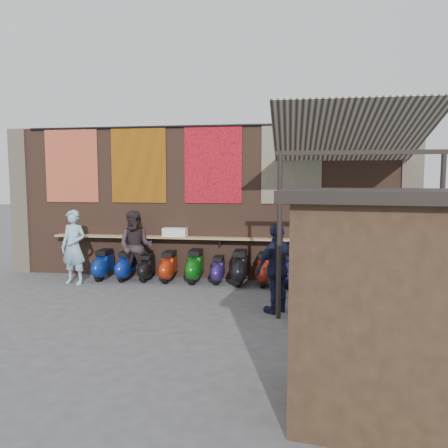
# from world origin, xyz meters

# --- Properties ---
(ground) EXTENTS (70.00, 70.00, 0.00)m
(ground) POSITION_xyz_m (0.00, 0.00, 0.00)
(ground) COLOR #474749
(ground) RESTS_ON ground
(brick_wall) EXTENTS (10.00, 0.40, 4.00)m
(brick_wall) POSITION_xyz_m (0.00, 2.70, 2.00)
(brick_wall) COLOR brown
(brick_wall) RESTS_ON ground
(pier_left) EXTENTS (0.50, 0.50, 4.00)m
(pier_left) POSITION_xyz_m (-5.20, 2.70, 2.00)
(pier_left) COLOR #4C4238
(pier_left) RESTS_ON ground
(pier_right) EXTENTS (0.50, 0.50, 4.00)m
(pier_right) POSITION_xyz_m (5.20, 2.70, 2.00)
(pier_right) COLOR #4C4238
(pier_right) RESTS_ON ground
(eating_counter) EXTENTS (8.00, 0.32, 0.05)m
(eating_counter) POSITION_xyz_m (0.00, 2.33, 1.10)
(eating_counter) COLOR #9E7A51
(eating_counter) RESTS_ON brick_wall
(shelf_box) EXTENTS (0.62, 0.31, 0.23)m
(shelf_box) POSITION_xyz_m (-0.68, 2.30, 1.24)
(shelf_box) COLOR white
(shelf_box) RESTS_ON eating_counter
(tapestry_redgold) EXTENTS (1.50, 0.02, 2.00)m
(tapestry_redgold) POSITION_xyz_m (-3.60, 2.48, 3.00)
(tapestry_redgold) COLOR maroon
(tapestry_redgold) RESTS_ON brick_wall
(tapestry_sun) EXTENTS (1.50, 0.02, 2.00)m
(tapestry_sun) POSITION_xyz_m (-1.70, 2.48, 3.00)
(tapestry_sun) COLOR orange
(tapestry_sun) RESTS_ON brick_wall
(tapestry_orange) EXTENTS (1.50, 0.02, 2.00)m
(tapestry_orange) POSITION_xyz_m (0.30, 2.48, 3.00)
(tapestry_orange) COLOR red
(tapestry_orange) RESTS_ON brick_wall
(tapestry_multi) EXTENTS (1.50, 0.02, 2.00)m
(tapestry_multi) POSITION_xyz_m (2.30, 2.48, 3.00)
(tapestry_multi) COLOR #256987
(tapestry_multi) RESTS_ON brick_wall
(hang_rail) EXTENTS (9.50, 0.06, 0.06)m
(hang_rail) POSITION_xyz_m (0.00, 2.47, 3.98)
(hang_rail) COLOR black
(hang_rail) RESTS_ON brick_wall
(scooter_stool_0) EXTENTS (0.37, 0.82, 0.78)m
(scooter_stool_0) POSITION_xyz_m (-2.53, 1.97, 0.39)
(scooter_stool_0) COLOR navy
(scooter_stool_0) RESTS_ON ground
(scooter_stool_1) EXTENTS (0.35, 0.79, 0.75)m
(scooter_stool_1) POSITION_xyz_m (-1.93, 1.99, 0.37)
(scooter_stool_1) COLOR navy
(scooter_stool_1) RESTS_ON ground
(scooter_stool_2) EXTENTS (0.32, 0.71, 0.67)m
(scooter_stool_2) POSITION_xyz_m (-1.36, 2.02, 0.34)
(scooter_stool_2) COLOR black
(scooter_stool_2) RESTS_ON ground
(scooter_stool_3) EXTENTS (0.36, 0.80, 0.76)m
(scooter_stool_3) POSITION_xyz_m (-0.78, 2.02, 0.38)
(scooter_stool_3) COLOR #A3260C
(scooter_stool_3) RESTS_ON ground
(scooter_stool_4) EXTENTS (0.39, 0.86, 0.82)m
(scooter_stool_4) POSITION_xyz_m (-0.09, 2.04, 0.41)
(scooter_stool_4) COLOR #0C5A10
(scooter_stool_4) RESTS_ON ground
(scooter_stool_5) EXTENTS (0.32, 0.71, 0.67)m
(scooter_stool_5) POSITION_xyz_m (0.51, 2.03, 0.34)
(scooter_stool_5) COLOR navy
(scooter_stool_5) RESTS_ON ground
(scooter_stool_6) EXTENTS (0.40, 0.89, 0.85)m
(scooter_stool_6) POSITION_xyz_m (1.07, 1.96, 0.42)
(scooter_stool_6) COLOR black
(scooter_stool_6) RESTS_ON ground
(scooter_stool_7) EXTENTS (0.38, 0.84, 0.79)m
(scooter_stool_7) POSITION_xyz_m (1.67, 1.99, 0.40)
(scooter_stool_7) COLOR maroon
(scooter_stool_7) RESTS_ON ground
(scooter_stool_8) EXTENTS (0.39, 0.86, 0.81)m
(scooter_stool_8) POSITION_xyz_m (2.23, 1.96, 0.41)
(scooter_stool_8) COLOR #151349
(scooter_stool_8) RESTS_ON ground
(scooter_stool_9) EXTENTS (0.35, 0.77, 0.73)m
(scooter_stool_9) POSITION_xyz_m (2.83, 1.98, 0.37)
(scooter_stool_9) COLOR #10511D
(scooter_stool_9) RESTS_ON ground
(scooter_stool_10) EXTENTS (0.33, 0.74, 0.70)m
(scooter_stool_10) POSITION_xyz_m (3.51, 1.98, 0.35)
(scooter_stool_10) COLOR #175C44
(scooter_stool_10) RESTS_ON ground
(diner_left) EXTENTS (0.74, 0.55, 1.86)m
(diner_left) POSITION_xyz_m (-3.04, 1.40, 0.93)
(diner_left) COLOR #8AB7C9
(diner_left) RESTS_ON ground
(diner_right) EXTENTS (0.92, 0.73, 1.83)m
(diner_right) POSITION_xyz_m (-1.57, 1.79, 0.92)
(diner_right) COLOR #2E2426
(diner_right) RESTS_ON ground
(shopper_navy) EXTENTS (1.04, 1.03, 1.77)m
(shopper_navy) POSITION_xyz_m (2.06, -0.23, 0.88)
(shopper_navy) COLOR #171B34
(shopper_navy) RESTS_ON ground
(shopper_grey) EXTENTS (1.15, 0.73, 1.70)m
(shopper_grey) POSITION_xyz_m (3.70, -0.66, 0.85)
(shopper_grey) COLOR #4E4E53
(shopper_grey) RESTS_ON ground
(shopper_tan) EXTENTS (0.90, 1.00, 1.72)m
(shopper_tan) POSITION_xyz_m (3.14, 0.34, 0.86)
(shopper_tan) COLOR #8B7758
(shopper_tan) RESTS_ON ground
(market_stall) EXTENTS (2.40, 1.94, 2.37)m
(market_stall) POSITION_xyz_m (3.50, -3.85, 1.19)
(market_stall) COLOR black
(market_stall) RESTS_ON ground
(stall_roof) EXTENTS (2.70, 2.22, 0.12)m
(stall_roof) POSITION_xyz_m (3.50, -3.85, 2.43)
(stall_roof) COLOR black
(stall_roof) RESTS_ON market_stall
(stall_sign) EXTENTS (1.19, 0.21, 0.50)m
(stall_sign) POSITION_xyz_m (3.62, -3.01, 1.72)
(stall_sign) COLOR gold
(stall_sign) RESTS_ON market_stall
(stall_shelf) EXTENTS (1.81, 0.36, 0.06)m
(stall_shelf) POSITION_xyz_m (3.62, -3.01, 0.87)
(stall_shelf) COLOR #473321
(stall_shelf) RESTS_ON market_stall
(awning_canvas) EXTENTS (3.20, 3.28, 0.97)m
(awning_canvas) POSITION_xyz_m (3.50, 0.90, 3.55)
(awning_canvas) COLOR beige
(awning_canvas) RESTS_ON brick_wall
(awning_ledger) EXTENTS (3.30, 0.08, 0.12)m
(awning_ledger) POSITION_xyz_m (3.50, 2.49, 3.95)
(awning_ledger) COLOR #33261C
(awning_ledger) RESTS_ON brick_wall
(awning_header) EXTENTS (3.00, 0.08, 0.08)m
(awning_header) POSITION_xyz_m (3.50, -0.60, 3.08)
(awning_header) COLOR black
(awning_header) RESTS_ON awning_post_left
(awning_post_left) EXTENTS (0.09, 0.09, 3.10)m
(awning_post_left) POSITION_xyz_m (2.10, -0.60, 1.55)
(awning_post_left) COLOR black
(awning_post_left) RESTS_ON ground
(awning_post_right) EXTENTS (0.09, 0.09, 3.10)m
(awning_post_right) POSITION_xyz_m (4.90, -0.60, 1.55)
(awning_post_right) COLOR black
(awning_post_right) RESTS_ON ground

